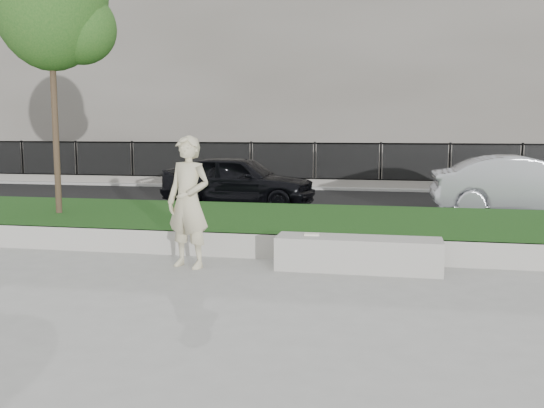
% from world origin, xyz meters
% --- Properties ---
extents(ground, '(90.00, 90.00, 0.00)m').
position_xyz_m(ground, '(0.00, 0.00, 0.00)').
color(ground, gray).
rests_on(ground, ground).
extents(grass_bank, '(34.00, 4.00, 0.40)m').
position_xyz_m(grass_bank, '(0.00, 3.00, 0.20)').
color(grass_bank, black).
rests_on(grass_bank, ground).
extents(grass_kerb, '(34.00, 0.08, 0.40)m').
position_xyz_m(grass_kerb, '(0.00, 1.04, 0.20)').
color(grass_kerb, '#9F9D95').
rests_on(grass_kerb, ground).
extents(street, '(34.00, 7.00, 0.04)m').
position_xyz_m(street, '(0.00, 8.50, 0.02)').
color(street, black).
rests_on(street, ground).
extents(far_pavement, '(34.00, 3.00, 0.12)m').
position_xyz_m(far_pavement, '(0.00, 13.00, 0.06)').
color(far_pavement, gray).
rests_on(far_pavement, ground).
extents(iron_fence, '(32.00, 0.30, 1.50)m').
position_xyz_m(iron_fence, '(0.00, 12.00, 0.54)').
color(iron_fence, slate).
rests_on(iron_fence, far_pavement).
extents(building_facade, '(34.00, 10.00, 10.00)m').
position_xyz_m(building_facade, '(0.00, 20.00, 5.00)').
color(building_facade, '#5C5751').
rests_on(building_facade, ground).
extents(stone_bench, '(2.42, 0.61, 0.50)m').
position_xyz_m(stone_bench, '(1.56, 0.53, 0.25)').
color(stone_bench, '#9F9D95').
rests_on(stone_bench, ground).
extents(man, '(0.83, 0.66, 1.99)m').
position_xyz_m(man, '(-0.97, 0.25, 0.99)').
color(man, beige).
rests_on(man, ground).
extents(book, '(0.24, 0.18, 0.03)m').
position_xyz_m(book, '(0.86, 0.58, 0.51)').
color(book, white).
rests_on(book, stone_bench).
extents(young_tree, '(2.32, 2.22, 5.68)m').
position_xyz_m(young_tree, '(-4.47, 2.67, 4.53)').
color(young_tree, '#38281C').
rests_on(young_tree, grass_bank).
extents(car_dark, '(4.12, 1.96, 1.36)m').
position_xyz_m(car_dark, '(-1.93, 6.94, 0.72)').
color(car_dark, black).
rests_on(car_dark, street).
extents(car_silver, '(4.28, 1.60, 1.40)m').
position_xyz_m(car_silver, '(5.07, 6.80, 0.74)').
color(car_silver, '#9C9EA4').
rests_on(car_silver, street).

